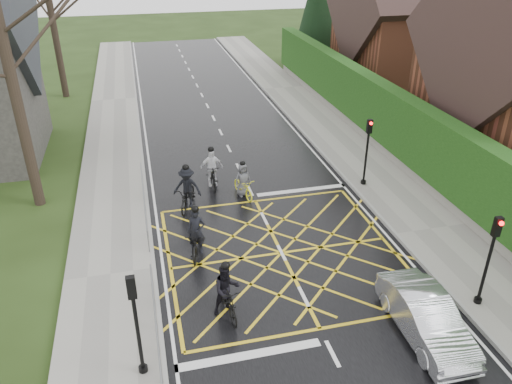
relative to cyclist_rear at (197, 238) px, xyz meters
name	(u,v)px	position (x,y,z in m)	size (l,w,h in m)	color
ground	(282,253)	(2.95, -0.72, -0.63)	(120.00, 120.00, 0.00)	black
road	(282,253)	(2.95, -0.72, -0.62)	(9.00, 80.00, 0.01)	black
sidewalk_right	(430,230)	(8.95, -0.72, -0.55)	(3.00, 80.00, 0.15)	gray
sidewalk_left	(111,275)	(-3.05, -0.72, -0.55)	(3.00, 80.00, 0.15)	gray
stone_wall	(398,158)	(10.70, 5.28, -0.28)	(0.50, 38.00, 0.70)	slate
hedge	(402,125)	(10.70, 5.28, 1.47)	(0.90, 38.00, 2.80)	black
house_far	(414,27)	(17.70, 17.28, 3.73)	(9.80, 8.80, 10.30)	brown
conifer	(320,5)	(13.70, 25.28, 4.37)	(4.60, 4.60, 10.00)	black
railing_south	(156,324)	(-1.70, -4.22, 0.15)	(0.05, 5.04, 1.03)	slate
railing_north	(144,197)	(-1.70, 3.28, 0.16)	(0.05, 6.04, 1.03)	slate
traffic_light_ne	(367,153)	(8.05, 3.47, 1.03)	(0.24, 0.31, 3.21)	black
traffic_light_se	(488,262)	(8.05, -4.93, 1.03)	(0.24, 0.31, 3.21)	black
traffic_light_sw	(137,327)	(-2.15, -5.22, 1.03)	(0.24, 0.31, 3.21)	black
cyclist_rear	(197,238)	(0.00, 0.00, 0.00)	(1.15, 2.10, 1.94)	black
cyclist_back	(227,294)	(0.44, -3.38, 0.07)	(0.90, 1.90, 1.86)	black
cyclist_mid	(188,192)	(0.08, 3.46, 0.09)	(1.37, 2.14, 1.97)	black
cyclist_front	(212,172)	(1.40, 5.19, 0.08)	(1.03, 1.91, 1.91)	black
cyclist_lead	(243,184)	(2.55, 3.90, -0.06)	(0.98, 1.79, 1.65)	yellow
car	(426,317)	(5.77, -5.63, 0.01)	(1.36, 3.89, 1.28)	silver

